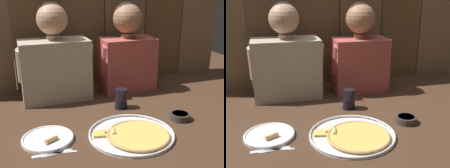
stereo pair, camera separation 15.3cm
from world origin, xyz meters
TOP-DOWN VIEW (x-y plane):
  - ground_plane at (0.00, 0.00)m, footprint 3.20×3.20m
  - pizza_tray at (0.02, -0.16)m, footprint 0.41×0.41m
  - dinner_plate at (-0.37, -0.06)m, footprint 0.24×0.24m
  - drinking_glass at (0.09, 0.17)m, footprint 0.08×0.08m
  - dipping_bowl at (0.32, -0.08)m, footprint 0.11×0.11m
  - table_fork at (-0.40, -0.18)m, footprint 0.13×0.02m
  - table_knife at (-0.34, -0.19)m, footprint 0.16×0.04m
  - table_spoon at (-0.33, -0.19)m, footprint 0.14×0.04m
  - diner_left at (-0.24, 0.45)m, footprint 0.45×0.23m
  - diner_right at (0.24, 0.45)m, footprint 0.39×0.22m

SIDE VIEW (x-z plane):
  - ground_plane at x=0.00m, z-range 0.00..0.00m
  - table_knife at x=-0.34m, z-range 0.00..0.00m
  - table_fork at x=-0.40m, z-range 0.00..0.01m
  - table_spoon at x=-0.33m, z-range 0.00..0.01m
  - dinner_plate at x=-0.37m, z-range -0.01..0.03m
  - pizza_tray at x=0.02m, z-range 0.00..0.02m
  - dipping_bowl at x=0.32m, z-range 0.00..0.04m
  - drinking_glass at x=0.09m, z-range 0.00..0.12m
  - diner_left at x=-0.24m, z-range -0.04..0.56m
  - diner_right at x=0.24m, z-range -0.02..0.56m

